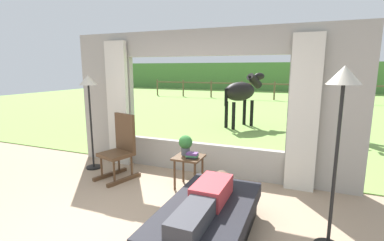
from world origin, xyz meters
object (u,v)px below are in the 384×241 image
at_px(recliner_sofa, 207,222).
at_px(side_table, 189,162).
at_px(book_stack, 192,155).
at_px(floor_lamp_left, 89,94).
at_px(horse, 242,92).
at_px(potted_plant, 186,144).
at_px(reclining_person, 206,199).
at_px(pasture_tree, 327,87).
at_px(rocking_chair, 121,147).
at_px(floor_lamp_right, 341,104).

xyz_separation_m(recliner_sofa, side_table, (-0.73, 1.23, 0.21)).
distance_m(recliner_sofa, book_stack, 1.38).
xyz_separation_m(floor_lamp_left, horse, (1.81, 4.85, -0.28)).
bearing_deg(side_table, recliner_sofa, -59.27).
distance_m(potted_plant, book_stack, 0.25).
xyz_separation_m(reclining_person, book_stack, (-0.65, 1.22, 0.04)).
distance_m(reclining_person, side_table, 1.48).
bearing_deg(pasture_tree, potted_plant, -114.26).
bearing_deg(floor_lamp_left, reclining_person, -27.18).
height_order(rocking_chair, floor_lamp_right, floor_lamp_right).
distance_m(rocking_chair, potted_plant, 1.20).
bearing_deg(book_stack, horse, 93.59).
bearing_deg(reclining_person, side_table, 120.23).
bearing_deg(reclining_person, floor_lamp_left, 153.30).
height_order(recliner_sofa, pasture_tree, pasture_tree).
bearing_deg(horse, book_stack, -55.39).
relative_size(reclining_person, book_stack, 7.07).
bearing_deg(potted_plant, floor_lamp_left, 177.57).
height_order(book_stack, floor_lamp_left, floor_lamp_left).
height_order(floor_lamp_left, floor_lamp_right, floor_lamp_right).
xyz_separation_m(recliner_sofa, pasture_tree, (1.50, 6.42, 1.13)).
bearing_deg(floor_lamp_right, recliner_sofa, -164.09).
relative_size(recliner_sofa, book_stack, 8.44).
bearing_deg(pasture_tree, rocking_chair, -123.83).
distance_m(potted_plant, horse, 4.96).
relative_size(book_stack, floor_lamp_left, 0.11).
relative_size(recliner_sofa, potted_plant, 5.34).
bearing_deg(rocking_chair, recliner_sofa, -13.95).
distance_m(reclining_person, floor_lamp_left, 3.25).
distance_m(potted_plant, floor_lamp_right, 2.41).
distance_m(side_table, potted_plant, 0.29).
height_order(floor_lamp_right, pasture_tree, pasture_tree).
xyz_separation_m(potted_plant, floor_lamp_left, (-1.97, 0.08, 0.73)).
distance_m(floor_lamp_left, horse, 5.19).
xyz_separation_m(reclining_person, potted_plant, (-0.81, 1.34, 0.18)).
bearing_deg(recliner_sofa, reclining_person, -89.51).
distance_m(rocking_chair, horse, 5.17).
bearing_deg(recliner_sofa, horse, 99.32).
xyz_separation_m(recliner_sofa, floor_lamp_right, (1.24, 0.35, 1.33)).
distance_m(book_stack, horse, 5.10).
distance_m(rocking_chair, floor_lamp_right, 3.49).
distance_m(potted_plant, pasture_tree, 5.66).
relative_size(rocking_chair, floor_lamp_right, 0.58).
distance_m(side_table, book_stack, 0.17).
xyz_separation_m(reclining_person, floor_lamp_left, (-2.78, 1.43, 0.91)).
distance_m(reclining_person, pasture_tree, 6.69).
relative_size(recliner_sofa, reclining_person, 1.19).
xyz_separation_m(book_stack, floor_lamp_left, (-2.13, 0.21, 0.87)).
bearing_deg(recliner_sofa, side_table, 121.22).
bearing_deg(pasture_tree, horse, -175.55).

